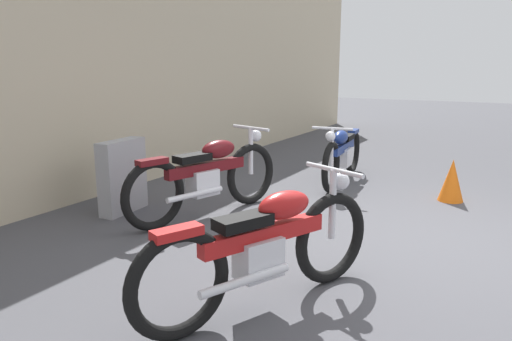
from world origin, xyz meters
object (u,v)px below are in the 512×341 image
traffic_cone (452,180)px  motorcycle_maroon (208,176)px  motorcycle_blue (342,154)px  motorcycle_red (266,247)px  stone_marker (122,176)px

traffic_cone → motorcycle_maroon: 3.17m
motorcycle_blue → motorcycle_red: bearing=6.3°
stone_marker → motorcycle_red: 2.87m
stone_marker → traffic_cone: size_ratio=1.59×
traffic_cone → motorcycle_blue: bearing=79.6°
traffic_cone → motorcycle_blue: size_ratio=0.27×
traffic_cone → motorcycle_blue: (0.29, 1.59, 0.16)m
motorcycle_red → motorcycle_blue: bearing=34.9°
stone_marker → motorcycle_maroon: 1.04m
stone_marker → traffic_cone: stone_marker is taller
motorcycle_blue → motorcycle_red: size_ratio=1.02×
stone_marker → traffic_cone: bearing=-54.4°
stone_marker → motorcycle_maroon: size_ratio=0.41×
stone_marker → motorcycle_blue: bearing=-33.4°
motorcycle_maroon → motorcycle_red: (-1.60, -1.62, -0.02)m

